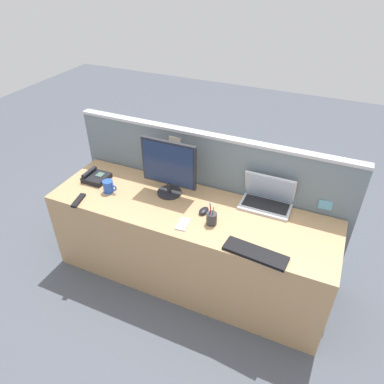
# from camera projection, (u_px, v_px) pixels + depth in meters

# --- Properties ---
(ground_plane) EXTENTS (10.00, 10.00, 0.00)m
(ground_plane) POSITION_uv_depth(u_px,v_px,m) (190.00, 274.00, 3.11)
(ground_plane) COLOR #4C515B
(desk) EXTENTS (2.22, 0.66, 0.72)m
(desk) POSITION_uv_depth(u_px,v_px,m) (189.00, 244.00, 2.90)
(desk) COLOR tan
(desk) RESTS_ON ground_plane
(cubicle_divider) EXTENTS (2.32, 0.08, 1.18)m
(cubicle_divider) POSITION_uv_depth(u_px,v_px,m) (207.00, 197.00, 3.05)
(cubicle_divider) COLOR slate
(cubicle_divider) RESTS_ON ground_plane
(desktop_monitor) EXTENTS (0.45, 0.19, 0.46)m
(desktop_monitor) POSITION_uv_depth(u_px,v_px,m) (169.00, 166.00, 2.73)
(desktop_monitor) COLOR #232328
(desktop_monitor) RESTS_ON desk
(laptop) EXTENTS (0.38, 0.23, 0.26)m
(laptop) POSITION_uv_depth(u_px,v_px,m) (267.00, 198.00, 2.69)
(laptop) COLOR silver
(laptop) RESTS_ON desk
(desk_phone) EXTENTS (0.19, 0.18, 0.08)m
(desk_phone) POSITION_uv_depth(u_px,v_px,m) (96.00, 177.00, 3.01)
(desk_phone) COLOR black
(desk_phone) RESTS_ON desk
(keyboard_main) EXTENTS (0.43, 0.17, 0.02)m
(keyboard_main) POSITION_uv_depth(u_px,v_px,m) (255.00, 253.00, 2.29)
(keyboard_main) COLOR black
(keyboard_main) RESTS_ON desk
(computer_mouse_right_hand) EXTENTS (0.07, 0.11, 0.03)m
(computer_mouse_right_hand) POSITION_uv_depth(u_px,v_px,m) (204.00, 211.00, 2.65)
(computer_mouse_right_hand) COLOR black
(computer_mouse_right_hand) RESTS_ON desk
(pen_cup) EXTENTS (0.08, 0.08, 0.17)m
(pen_cup) POSITION_uv_depth(u_px,v_px,m) (212.00, 218.00, 2.53)
(pen_cup) COLOR #333338
(pen_cup) RESTS_ON desk
(cell_phone_silver_slab) EXTENTS (0.09, 0.14, 0.01)m
(cell_phone_silver_slab) POSITION_uv_depth(u_px,v_px,m) (183.00, 224.00, 2.54)
(cell_phone_silver_slab) COLOR #B7BAC1
(cell_phone_silver_slab) RESTS_ON desk
(tv_remote) EXTENTS (0.08, 0.18, 0.02)m
(tv_remote) POSITION_uv_depth(u_px,v_px,m) (78.00, 200.00, 2.77)
(tv_remote) COLOR black
(tv_remote) RESTS_ON desk
(coffee_mug) EXTENTS (0.12, 0.08, 0.10)m
(coffee_mug) POSITION_uv_depth(u_px,v_px,m) (109.00, 186.00, 2.85)
(coffee_mug) COLOR blue
(coffee_mug) RESTS_ON desk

